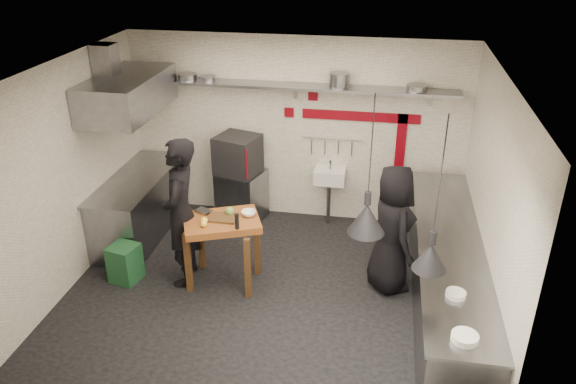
% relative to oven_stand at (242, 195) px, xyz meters
% --- Properties ---
extents(floor, '(5.00, 5.00, 0.00)m').
position_rel_oven_stand_xyz_m(floor, '(0.79, -1.80, -0.40)').
color(floor, black).
rests_on(floor, ground).
extents(ceiling, '(5.00, 5.00, 0.00)m').
position_rel_oven_stand_xyz_m(ceiling, '(0.79, -1.80, 2.40)').
color(ceiling, silver).
rests_on(ceiling, floor).
extents(wall_back, '(5.00, 0.04, 2.80)m').
position_rel_oven_stand_xyz_m(wall_back, '(0.79, 0.30, 1.00)').
color(wall_back, white).
rests_on(wall_back, floor).
extents(wall_front, '(5.00, 0.04, 2.80)m').
position_rel_oven_stand_xyz_m(wall_front, '(0.79, -3.90, 1.00)').
color(wall_front, white).
rests_on(wall_front, floor).
extents(wall_left, '(0.04, 4.20, 2.80)m').
position_rel_oven_stand_xyz_m(wall_left, '(-1.71, -1.80, 1.00)').
color(wall_left, white).
rests_on(wall_left, floor).
extents(wall_right, '(0.04, 4.20, 2.80)m').
position_rel_oven_stand_xyz_m(wall_right, '(3.29, -1.80, 1.00)').
color(wall_right, white).
rests_on(wall_right, floor).
extents(red_band_horiz, '(1.70, 0.02, 0.14)m').
position_rel_oven_stand_xyz_m(red_band_horiz, '(1.74, 0.28, 1.28)').
color(red_band_horiz, maroon).
rests_on(red_band_horiz, wall_back).
extents(red_band_vert, '(0.14, 0.02, 1.10)m').
position_rel_oven_stand_xyz_m(red_band_vert, '(2.34, 0.28, 0.80)').
color(red_band_vert, maroon).
rests_on(red_band_vert, wall_back).
extents(red_tile_a, '(0.14, 0.02, 0.14)m').
position_rel_oven_stand_xyz_m(red_tile_a, '(1.04, 0.28, 1.55)').
color(red_tile_a, maroon).
rests_on(red_tile_a, wall_back).
extents(red_tile_b, '(0.14, 0.02, 0.14)m').
position_rel_oven_stand_xyz_m(red_tile_b, '(0.69, 0.28, 1.28)').
color(red_tile_b, maroon).
rests_on(red_tile_b, wall_back).
extents(back_shelf, '(4.60, 0.34, 0.04)m').
position_rel_oven_stand_xyz_m(back_shelf, '(0.79, 0.12, 1.72)').
color(back_shelf, slate).
rests_on(back_shelf, wall_back).
extents(shelf_bracket_left, '(0.04, 0.06, 0.24)m').
position_rel_oven_stand_xyz_m(shelf_bracket_left, '(-1.11, 0.27, 1.62)').
color(shelf_bracket_left, slate).
rests_on(shelf_bracket_left, wall_back).
extents(shelf_bracket_mid, '(0.04, 0.06, 0.24)m').
position_rel_oven_stand_xyz_m(shelf_bracket_mid, '(0.79, 0.27, 1.62)').
color(shelf_bracket_mid, slate).
rests_on(shelf_bracket_mid, wall_back).
extents(shelf_bracket_right, '(0.04, 0.06, 0.24)m').
position_rel_oven_stand_xyz_m(shelf_bracket_right, '(2.69, 0.27, 1.62)').
color(shelf_bracket_right, slate).
rests_on(shelf_bracket_right, wall_back).
extents(pan_far_left, '(0.29, 0.29, 0.09)m').
position_rel_oven_stand_xyz_m(pan_far_left, '(-0.78, 0.12, 1.79)').
color(pan_far_left, slate).
rests_on(pan_far_left, back_shelf).
extents(pan_mid_left, '(0.30, 0.30, 0.07)m').
position_rel_oven_stand_xyz_m(pan_mid_left, '(-0.47, 0.12, 1.78)').
color(pan_mid_left, slate).
rests_on(pan_mid_left, back_shelf).
extents(stock_pot, '(0.32, 0.32, 0.20)m').
position_rel_oven_stand_xyz_m(stock_pot, '(1.43, 0.12, 1.84)').
color(stock_pot, slate).
rests_on(stock_pot, back_shelf).
extents(pan_right, '(0.33, 0.33, 0.08)m').
position_rel_oven_stand_xyz_m(pan_right, '(2.48, 0.12, 1.78)').
color(pan_right, slate).
rests_on(pan_right, back_shelf).
extents(oven_stand, '(0.78, 0.74, 0.80)m').
position_rel_oven_stand_xyz_m(oven_stand, '(0.00, 0.00, 0.00)').
color(oven_stand, slate).
rests_on(oven_stand, floor).
extents(combi_oven, '(0.72, 0.69, 0.58)m').
position_rel_oven_stand_xyz_m(combi_oven, '(-0.03, -0.04, 0.69)').
color(combi_oven, black).
rests_on(combi_oven, oven_stand).
extents(oven_door, '(0.46, 0.16, 0.46)m').
position_rel_oven_stand_xyz_m(oven_door, '(-0.03, -0.31, 0.69)').
color(oven_door, maroon).
rests_on(oven_door, combi_oven).
extents(oven_glass, '(0.37, 0.12, 0.34)m').
position_rel_oven_stand_xyz_m(oven_glass, '(0.02, -0.29, 0.69)').
color(oven_glass, black).
rests_on(oven_glass, oven_door).
extents(hand_sink, '(0.46, 0.34, 0.22)m').
position_rel_oven_stand_xyz_m(hand_sink, '(1.34, 0.12, 0.38)').
color(hand_sink, silver).
rests_on(hand_sink, wall_back).
extents(sink_tap, '(0.03, 0.03, 0.14)m').
position_rel_oven_stand_xyz_m(sink_tap, '(1.34, 0.12, 0.56)').
color(sink_tap, slate).
rests_on(sink_tap, hand_sink).
extents(sink_drain, '(0.06, 0.06, 0.66)m').
position_rel_oven_stand_xyz_m(sink_drain, '(1.34, 0.08, -0.06)').
color(sink_drain, slate).
rests_on(sink_drain, floor).
extents(utensil_rail, '(0.90, 0.02, 0.02)m').
position_rel_oven_stand_xyz_m(utensil_rail, '(1.34, 0.26, 0.92)').
color(utensil_rail, slate).
rests_on(utensil_rail, wall_back).
extents(counter_right, '(0.70, 3.80, 0.90)m').
position_rel_oven_stand_xyz_m(counter_right, '(2.94, -1.80, 0.05)').
color(counter_right, slate).
rests_on(counter_right, floor).
extents(counter_right_top, '(0.76, 3.90, 0.03)m').
position_rel_oven_stand_xyz_m(counter_right_top, '(2.94, -1.80, 0.52)').
color(counter_right_top, slate).
rests_on(counter_right_top, counter_right).
extents(plate_stack, '(0.31, 0.31, 0.07)m').
position_rel_oven_stand_xyz_m(plate_stack, '(2.91, -3.48, 0.56)').
color(plate_stack, silver).
rests_on(plate_stack, counter_right_top).
extents(small_bowl_right, '(0.21, 0.21, 0.05)m').
position_rel_oven_stand_xyz_m(small_bowl_right, '(2.89, -2.83, 0.56)').
color(small_bowl_right, silver).
rests_on(small_bowl_right, counter_right_top).
extents(counter_left, '(0.70, 1.90, 0.90)m').
position_rel_oven_stand_xyz_m(counter_left, '(-1.36, -0.75, 0.05)').
color(counter_left, slate).
rests_on(counter_left, floor).
extents(counter_left_top, '(0.76, 2.00, 0.03)m').
position_rel_oven_stand_xyz_m(counter_left_top, '(-1.36, -0.75, 0.52)').
color(counter_left_top, slate).
rests_on(counter_left_top, counter_left).
extents(extractor_hood, '(0.78, 1.60, 0.50)m').
position_rel_oven_stand_xyz_m(extractor_hood, '(-1.31, -0.75, 1.75)').
color(extractor_hood, slate).
rests_on(extractor_hood, ceiling).
extents(hood_duct, '(0.28, 0.28, 0.50)m').
position_rel_oven_stand_xyz_m(hood_duct, '(-1.56, -0.75, 2.15)').
color(hood_duct, slate).
rests_on(hood_duct, ceiling).
extents(green_bin, '(0.41, 0.41, 0.50)m').
position_rel_oven_stand_xyz_m(green_bin, '(-1.08, -1.89, -0.15)').
color(green_bin, '#1C4F2B').
rests_on(green_bin, floor).
extents(prep_table, '(1.09, 0.94, 0.92)m').
position_rel_oven_stand_xyz_m(prep_table, '(0.20, -1.71, 0.06)').
color(prep_table, brown).
rests_on(prep_table, floor).
extents(cutting_board, '(0.36, 0.25, 0.02)m').
position_rel_oven_stand_xyz_m(cutting_board, '(0.20, -1.70, 0.53)').
color(cutting_board, '#50331A').
rests_on(cutting_board, prep_table).
extents(pepper_mill, '(0.05, 0.05, 0.20)m').
position_rel_oven_stand_xyz_m(pepper_mill, '(0.45, -1.90, 0.62)').
color(pepper_mill, black).
rests_on(pepper_mill, prep_table).
extents(lemon_a, '(0.09, 0.09, 0.09)m').
position_rel_oven_stand_xyz_m(lemon_a, '(0.02, -1.85, 0.56)').
color(lemon_a, yellow).
rests_on(lemon_a, prep_table).
extents(lemon_b, '(0.09, 0.09, 0.08)m').
position_rel_oven_stand_xyz_m(lemon_b, '(0.04, -1.93, 0.56)').
color(lemon_b, yellow).
rests_on(lemon_b, prep_table).
extents(veg_ball, '(0.15, 0.15, 0.11)m').
position_rel_oven_stand_xyz_m(veg_ball, '(0.27, -1.58, 0.57)').
color(veg_ball, '#679943').
rests_on(veg_ball, prep_table).
extents(steel_tray, '(0.23, 0.20, 0.03)m').
position_rel_oven_stand_xyz_m(steel_tray, '(-0.08, -1.57, 0.54)').
color(steel_tray, slate).
rests_on(steel_tray, prep_table).
extents(bowl, '(0.23, 0.23, 0.06)m').
position_rel_oven_stand_xyz_m(bowl, '(0.50, -1.55, 0.55)').
color(bowl, silver).
rests_on(bowl, prep_table).
extents(heat_lamp_near, '(0.45, 0.45, 1.48)m').
position_rel_oven_stand_xyz_m(heat_lamp_near, '(1.97, -2.41, 1.66)').
color(heat_lamp_near, black).
rests_on(heat_lamp_near, ceiling).
extents(heat_lamp_far, '(0.37, 0.37, 1.53)m').
position_rel_oven_stand_xyz_m(heat_lamp_far, '(2.59, -2.92, 1.64)').
color(heat_lamp_far, black).
rests_on(heat_lamp_far, ceiling).
extents(chef_left, '(0.55, 0.76, 1.94)m').
position_rel_oven_stand_xyz_m(chef_left, '(-0.32, -1.73, 0.57)').
color(chef_left, black).
rests_on(chef_left, floor).
extents(chef_right, '(0.81, 0.96, 1.66)m').
position_rel_oven_stand_xyz_m(chef_right, '(2.27, -1.43, 0.43)').
color(chef_right, black).
rests_on(chef_right, floor).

